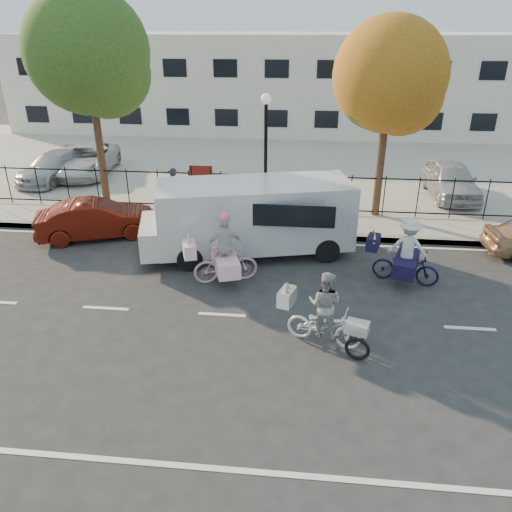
# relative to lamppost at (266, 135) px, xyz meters

# --- Properties ---
(ground) EXTENTS (120.00, 120.00, 0.00)m
(ground) POSITION_rel_lamppost_xyz_m (-0.50, -6.80, -3.11)
(ground) COLOR #333334
(road_markings) EXTENTS (60.00, 9.52, 0.01)m
(road_markings) POSITION_rel_lamppost_xyz_m (-0.50, -6.80, -3.11)
(road_markings) COLOR silver
(road_markings) RESTS_ON ground
(curb) EXTENTS (60.00, 0.10, 0.15)m
(curb) POSITION_rel_lamppost_xyz_m (-0.50, -1.75, -3.04)
(curb) COLOR #A8A399
(curb) RESTS_ON ground
(sidewalk) EXTENTS (60.00, 2.20, 0.15)m
(sidewalk) POSITION_rel_lamppost_xyz_m (-0.50, -0.70, -3.04)
(sidewalk) COLOR #A8A399
(sidewalk) RESTS_ON ground
(parking_lot) EXTENTS (60.00, 15.60, 0.15)m
(parking_lot) POSITION_rel_lamppost_xyz_m (-0.50, 8.20, -3.04)
(parking_lot) COLOR #A8A399
(parking_lot) RESTS_ON ground
(iron_fence) EXTENTS (58.00, 0.06, 1.50)m
(iron_fence) POSITION_rel_lamppost_xyz_m (-0.50, 0.40, -2.21)
(iron_fence) COLOR black
(iron_fence) RESTS_ON sidewalk
(building) EXTENTS (34.00, 10.00, 6.00)m
(building) POSITION_rel_lamppost_xyz_m (-0.50, 18.20, -0.11)
(building) COLOR silver
(building) RESTS_ON ground
(lamppost) EXTENTS (0.36, 0.36, 4.33)m
(lamppost) POSITION_rel_lamppost_xyz_m (0.00, 0.00, 0.00)
(lamppost) COLOR black
(lamppost) RESTS_ON sidewalk
(street_sign) EXTENTS (0.85, 0.06, 1.80)m
(street_sign) POSITION_rel_lamppost_xyz_m (-2.35, 0.00, -1.70)
(street_sign) COLOR black
(street_sign) RESTS_ON sidewalk
(zebra_trike) EXTENTS (2.08, 1.26, 1.78)m
(zebra_trike) POSITION_rel_lamppost_xyz_m (1.99, -7.74, -2.42)
(zebra_trike) COLOR white
(zebra_trike) RESTS_ON ground
(unicorn_bike) EXTENTS (2.11, 1.53, 2.08)m
(unicorn_bike) POSITION_rel_lamppost_xyz_m (-0.70, -5.05, -2.34)
(unicorn_bike) COLOR #D2A0B4
(unicorn_bike) RESTS_ON ground
(bull_bike) EXTENTS (2.11, 1.48, 1.90)m
(bull_bike) POSITION_rel_lamppost_xyz_m (4.28, -4.54, -2.35)
(bull_bike) COLOR black
(bull_bike) RESTS_ON ground
(white_van) EXTENTS (6.81, 3.52, 2.27)m
(white_van) POSITION_rel_lamppost_xyz_m (-0.19, -3.00, -1.86)
(white_van) COLOR silver
(white_van) RESTS_ON ground
(red_sedan) EXTENTS (4.12, 2.68, 1.28)m
(red_sedan) POSITION_rel_lamppost_xyz_m (-5.47, -2.30, -2.47)
(red_sedan) COLOR #511209
(red_sedan) RESTS_ON ground
(pedestrian) EXTENTS (0.74, 0.67, 1.70)m
(pedestrian) POSITION_rel_lamppost_xyz_m (-3.43, 0.00, -2.11)
(pedestrian) COLOR black
(pedestrian) RESTS_ON sidewalk
(lot_car_a) EXTENTS (2.44, 4.45, 1.22)m
(lot_car_a) POSITION_rel_lamppost_xyz_m (-9.79, 3.62, -2.35)
(lot_car_a) COLOR #A7A9AE
(lot_car_a) RESTS_ON parking_lot
(lot_car_b) EXTENTS (2.80, 5.07, 1.34)m
(lot_car_b) POSITION_rel_lamppost_xyz_m (-8.77, 4.69, -2.29)
(lot_car_b) COLOR silver
(lot_car_b) RESTS_ON parking_lot
(lot_car_d) EXTENTS (1.78, 4.18, 1.41)m
(lot_car_d) POSITION_rel_lamppost_xyz_m (7.28, 2.97, -2.26)
(lot_car_d) COLOR #ABAEB3
(lot_car_d) RESTS_ON parking_lot
(tree_west) EXTENTS (4.29, 4.29, 7.86)m
(tree_west) POSITION_rel_lamppost_xyz_m (-6.10, 0.56, 2.39)
(tree_west) COLOR #442D1D
(tree_west) RESTS_ON ground
(tree_mid) EXTENTS (3.79, 3.79, 6.94)m
(tree_mid) POSITION_rel_lamppost_xyz_m (4.20, 0.56, 1.75)
(tree_mid) COLOR #442D1D
(tree_mid) RESTS_ON ground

